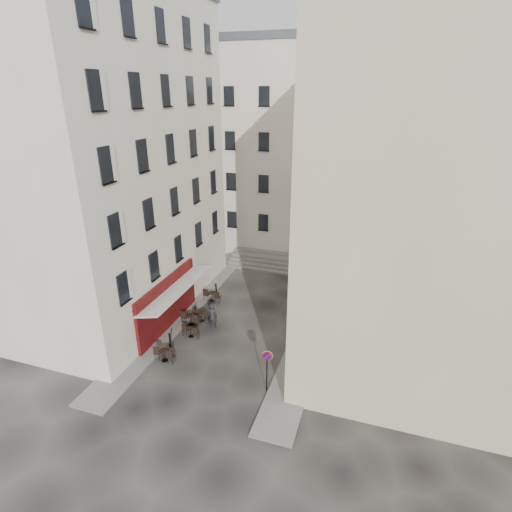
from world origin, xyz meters
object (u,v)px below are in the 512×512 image
at_px(no_parking_sign, 267,363).
at_px(bistro_table_a, 165,354).
at_px(pedestrian, 212,316).
at_px(bistro_table_b, 191,331).

relative_size(no_parking_sign, bistro_table_a, 1.91).
bearing_deg(bistro_table_a, pedestrian, 73.98).
distance_m(bistro_table_a, bistro_table_b, 2.68).
bearing_deg(pedestrian, bistro_table_a, 70.74).
height_order(bistro_table_a, bistro_table_b, bistro_table_a).
xyz_separation_m(bistro_table_a, bistro_table_b, (0.33, 2.66, -0.05)).
height_order(no_parking_sign, bistro_table_a, no_parking_sign).
bearing_deg(pedestrian, bistro_table_b, 56.35).
height_order(no_parking_sign, bistro_table_b, no_parking_sign).
bearing_deg(no_parking_sign, bistro_table_a, 160.44).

